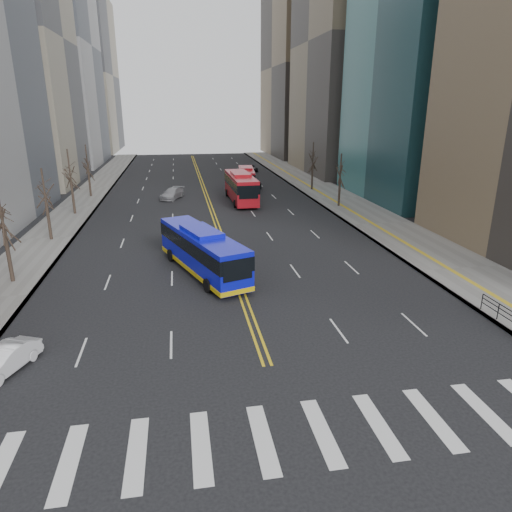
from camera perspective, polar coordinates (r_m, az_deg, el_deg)
ground at (r=19.08m, az=4.60°, el=-21.42°), size 220.00×220.00×0.00m
sidewalk_right at (r=64.07m, az=10.05°, el=7.12°), size 7.00×130.00×0.15m
sidewalk_left at (r=61.71m, az=-21.42°, el=5.72°), size 5.00×130.00×0.15m
crosswalk at (r=19.08m, az=4.60°, el=-21.41°), size 26.70×4.00×0.01m
centerline at (r=70.34m, az=-6.47°, el=8.21°), size 0.55×100.00×0.01m
office_towers at (r=83.61m, az=-7.66°, el=26.22°), size 83.00×134.00×58.00m
street_trees at (r=49.38m, az=-13.62°, el=9.28°), size 35.20×47.20×7.60m
blue_bus at (r=34.64m, az=-6.75°, el=0.76°), size 6.33×12.04×3.46m
red_bus_near at (r=61.05m, az=-1.92°, el=8.80°), size 3.23×12.18×3.82m
red_bus_far at (r=72.15m, az=-1.21°, el=9.98°), size 3.31×9.95×3.13m
car_white at (r=25.33m, az=-28.94°, el=-11.32°), size 2.76×4.05×1.26m
car_dark_mid at (r=69.39m, az=-0.14°, el=8.75°), size 2.88×4.30×1.36m
car_silver at (r=64.06m, az=-10.44°, el=7.68°), size 3.81×5.29×1.42m
car_dark_far at (r=90.32m, az=-0.57°, el=10.92°), size 2.07×4.37×1.21m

